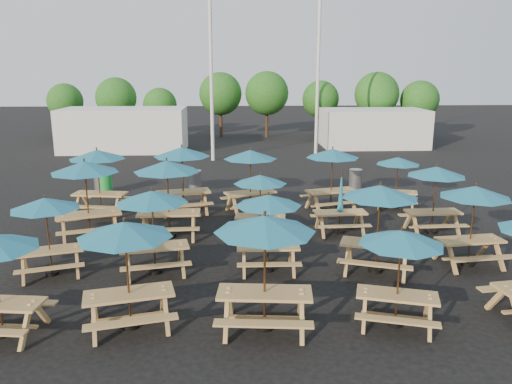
{
  "coord_description": "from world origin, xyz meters",
  "views": [
    {
      "loc": [
        -0.77,
        -15.46,
        5.28
      ],
      "look_at": [
        0.0,
        1.5,
        1.1
      ],
      "focal_mm": 35.0,
      "sensor_mm": 36.0,
      "label": 1
    }
  ],
  "objects_px": {
    "picnic_unit_4": "(125,237)",
    "picnic_unit_15": "(332,157)",
    "picnic_unit_1": "(45,209)",
    "picnic_unit_14": "(340,207)",
    "waste_bin_0": "(105,184)",
    "waste_bin_1": "(101,182)",
    "picnic_unit_12": "(401,244)",
    "picnic_unit_3": "(97,159)",
    "picnic_unit_2": "(85,172)",
    "picnic_unit_6": "(167,171)",
    "picnic_unit_9": "(268,205)",
    "picnic_unit_17": "(475,197)",
    "picnic_unit_7": "(182,156)",
    "picnic_unit_8": "(265,232)",
    "picnic_unit_11": "(250,159)",
    "picnic_unit_10": "(260,183)",
    "picnic_unit_5": "(152,202)",
    "picnic_unit_19": "(398,164)",
    "waste_bin_3": "(356,179)",
    "picnic_unit_18": "(436,176)",
    "picnic_unit_13": "(380,197)",
    "waste_bin_2": "(195,181)"
  },
  "relations": [
    {
      "from": "picnic_unit_8",
      "to": "picnic_unit_10",
      "type": "bearing_deg",
      "value": 93.02
    },
    {
      "from": "picnic_unit_10",
      "to": "picnic_unit_11",
      "type": "relative_size",
      "value": 0.8
    },
    {
      "from": "picnic_unit_11",
      "to": "picnic_unit_14",
      "type": "xyz_separation_m",
      "value": [
        2.88,
        -2.57,
        -1.17
      ]
    },
    {
      "from": "picnic_unit_9",
      "to": "picnic_unit_15",
      "type": "height_order",
      "value": "picnic_unit_15"
    },
    {
      "from": "picnic_unit_1",
      "to": "picnic_unit_6",
      "type": "xyz_separation_m",
      "value": [
        2.74,
        2.92,
        0.36
      ]
    },
    {
      "from": "picnic_unit_7",
      "to": "picnic_unit_14",
      "type": "height_order",
      "value": "picnic_unit_7"
    },
    {
      "from": "picnic_unit_1",
      "to": "picnic_unit_19",
      "type": "distance_m",
      "value": 12.69
    },
    {
      "from": "waste_bin_0",
      "to": "waste_bin_1",
      "type": "xyz_separation_m",
      "value": [
        -0.28,
        0.31,
        0.0
      ]
    },
    {
      "from": "waste_bin_0",
      "to": "picnic_unit_4",
      "type": "bearing_deg",
      "value": -73.96
    },
    {
      "from": "picnic_unit_7",
      "to": "picnic_unit_15",
      "type": "xyz_separation_m",
      "value": [
        5.61,
        0.05,
        -0.1
      ]
    },
    {
      "from": "picnic_unit_6",
      "to": "picnic_unit_15",
      "type": "xyz_separation_m",
      "value": [
        5.8,
        2.87,
        -0.1
      ]
    },
    {
      "from": "picnic_unit_2",
      "to": "picnic_unit_17",
      "type": "height_order",
      "value": "picnic_unit_2"
    },
    {
      "from": "picnic_unit_7",
      "to": "waste_bin_3",
      "type": "bearing_deg",
      "value": 12.06
    },
    {
      "from": "picnic_unit_1",
      "to": "picnic_unit_14",
      "type": "height_order",
      "value": "picnic_unit_14"
    },
    {
      "from": "picnic_unit_2",
      "to": "picnic_unit_15",
      "type": "xyz_separation_m",
      "value": [
        8.34,
        2.89,
        -0.1
      ]
    },
    {
      "from": "picnic_unit_12",
      "to": "picnic_unit_19",
      "type": "distance_m",
      "value": 9.57
    },
    {
      "from": "picnic_unit_8",
      "to": "picnic_unit_12",
      "type": "xyz_separation_m",
      "value": [
        2.79,
        0.01,
        -0.31
      ]
    },
    {
      "from": "picnic_unit_1",
      "to": "picnic_unit_3",
      "type": "height_order",
      "value": "picnic_unit_3"
    },
    {
      "from": "picnic_unit_10",
      "to": "picnic_unit_2",
      "type": "bearing_deg",
      "value": -172.64
    },
    {
      "from": "picnic_unit_4",
      "to": "waste_bin_0",
      "type": "relative_size",
      "value": 2.52
    },
    {
      "from": "picnic_unit_9",
      "to": "picnic_unit_3",
      "type": "bearing_deg",
      "value": 136.62
    },
    {
      "from": "picnic_unit_10",
      "to": "picnic_unit_19",
      "type": "xyz_separation_m",
      "value": [
        5.47,
        3.18,
        -0.02
      ]
    },
    {
      "from": "picnic_unit_4",
      "to": "picnic_unit_9",
      "type": "height_order",
      "value": "picnic_unit_4"
    },
    {
      "from": "picnic_unit_15",
      "to": "picnic_unit_17",
      "type": "relative_size",
      "value": 1.09
    },
    {
      "from": "picnic_unit_4",
      "to": "picnic_unit_15",
      "type": "xyz_separation_m",
      "value": [
        5.91,
        8.66,
        0.07
      ]
    },
    {
      "from": "picnic_unit_4",
      "to": "picnic_unit_3",
      "type": "bearing_deg",
      "value": 94.43
    },
    {
      "from": "picnic_unit_13",
      "to": "picnic_unit_2",
      "type": "bearing_deg",
      "value": 179.35
    },
    {
      "from": "picnic_unit_8",
      "to": "waste_bin_3",
      "type": "relative_size",
      "value": 2.68
    },
    {
      "from": "picnic_unit_11",
      "to": "picnic_unit_8",
      "type": "bearing_deg",
      "value": -110.01
    },
    {
      "from": "picnic_unit_5",
      "to": "picnic_unit_7",
      "type": "bearing_deg",
      "value": 76.29
    },
    {
      "from": "picnic_unit_9",
      "to": "picnic_unit_14",
      "type": "height_order",
      "value": "picnic_unit_14"
    },
    {
      "from": "picnic_unit_4",
      "to": "picnic_unit_11",
      "type": "bearing_deg",
      "value": 58.22
    },
    {
      "from": "picnic_unit_5",
      "to": "picnic_unit_14",
      "type": "height_order",
      "value": "picnic_unit_5"
    },
    {
      "from": "picnic_unit_12",
      "to": "picnic_unit_15",
      "type": "bearing_deg",
      "value": 104.32
    },
    {
      "from": "picnic_unit_2",
      "to": "picnic_unit_18",
      "type": "relative_size",
      "value": 1.17
    },
    {
      "from": "picnic_unit_13",
      "to": "waste_bin_2",
      "type": "bearing_deg",
      "value": 139.8
    },
    {
      "from": "picnic_unit_9",
      "to": "picnic_unit_17",
      "type": "distance_m",
      "value": 5.58
    },
    {
      "from": "picnic_unit_6",
      "to": "picnic_unit_19",
      "type": "bearing_deg",
      "value": 18.67
    },
    {
      "from": "picnic_unit_1",
      "to": "picnic_unit_18",
      "type": "relative_size",
      "value": 0.97
    },
    {
      "from": "picnic_unit_14",
      "to": "picnic_unit_9",
      "type": "bearing_deg",
      "value": -133.01
    },
    {
      "from": "picnic_unit_3",
      "to": "picnic_unit_2",
      "type": "bearing_deg",
      "value": -73.82
    },
    {
      "from": "picnic_unit_8",
      "to": "picnic_unit_11",
      "type": "height_order",
      "value": "picnic_unit_8"
    },
    {
      "from": "picnic_unit_2",
      "to": "waste_bin_0",
      "type": "xyz_separation_m",
      "value": [
        -0.94,
        5.93,
        -1.71
      ]
    },
    {
      "from": "picnic_unit_7",
      "to": "picnic_unit_11",
      "type": "relative_size",
      "value": 0.99
    },
    {
      "from": "picnic_unit_5",
      "to": "waste_bin_2",
      "type": "relative_size",
      "value": 2.45
    },
    {
      "from": "picnic_unit_4",
      "to": "picnic_unit_17",
      "type": "bearing_deg",
      "value": 5.74
    },
    {
      "from": "picnic_unit_15",
      "to": "waste_bin_1",
      "type": "bearing_deg",
      "value": 145.19
    },
    {
      "from": "picnic_unit_15",
      "to": "waste_bin_1",
      "type": "xyz_separation_m",
      "value": [
        -9.56,
        3.35,
        -1.61
      ]
    },
    {
      "from": "picnic_unit_7",
      "to": "picnic_unit_8",
      "type": "xyz_separation_m",
      "value": [
        2.51,
        -8.8,
        -0.04
      ]
    },
    {
      "from": "picnic_unit_12",
      "to": "waste_bin_1",
      "type": "distance_m",
      "value": 15.36
    }
  ]
}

